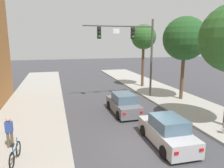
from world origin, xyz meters
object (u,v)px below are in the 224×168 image
at_px(car_lead_grey, 123,104).
at_px(car_following_silver, 167,132).
at_px(bicycle_leaning, 15,154).
at_px(traffic_signal_mast, 133,44).
at_px(street_tree_second, 185,39).
at_px(pedestrian_sidewalk_left_walker, 9,131).
at_px(street_tree_third, 144,37).

distance_m(car_lead_grey, car_following_silver, 5.61).
bearing_deg(bicycle_leaning, traffic_signal_mast, 45.30).
bearing_deg(traffic_signal_mast, street_tree_second, -22.30).
xyz_separation_m(pedestrian_sidewalk_left_walker, street_tree_second, (14.03, 6.06, 4.74)).
height_order(traffic_signal_mast, street_tree_third, traffic_signal_mast).
bearing_deg(street_tree_second, car_following_silver, -127.58).
relative_size(car_following_silver, bicycle_leaning, 2.43).
distance_m(traffic_signal_mast, car_lead_grey, 6.42).
height_order(traffic_signal_mast, car_following_silver, traffic_signal_mast).
xyz_separation_m(car_lead_grey, bicycle_leaning, (-7.02, -5.49, -0.18)).
xyz_separation_m(pedestrian_sidewalk_left_walker, street_tree_third, (12.81, 12.54, 4.99)).
relative_size(car_lead_grey, car_following_silver, 0.99).
bearing_deg(bicycle_leaning, car_following_silver, -0.59).
relative_size(car_following_silver, street_tree_second, 0.56).
relative_size(traffic_signal_mast, street_tree_second, 0.98).
bearing_deg(car_following_silver, street_tree_third, 71.73).
bearing_deg(street_tree_third, traffic_signal_mast, -123.34).
relative_size(traffic_signal_mast, bicycle_leaning, 4.25).
relative_size(car_lead_grey, street_tree_third, 0.57).
bearing_deg(pedestrian_sidewalk_left_walker, street_tree_second, 23.37).
distance_m(car_following_silver, bicycle_leaning, 7.67).
relative_size(car_lead_grey, pedestrian_sidewalk_left_walker, 2.59).
bearing_deg(bicycle_leaning, street_tree_third, 48.71).
height_order(car_following_silver, street_tree_third, street_tree_third).
bearing_deg(street_tree_third, car_lead_grey, -121.88).
height_order(car_lead_grey, street_tree_third, street_tree_third).
xyz_separation_m(car_lead_grey, street_tree_second, (6.54, 2.08, 5.08)).
xyz_separation_m(bicycle_leaning, street_tree_third, (12.33, 14.04, 5.51)).
height_order(car_lead_grey, street_tree_second, street_tree_second).
bearing_deg(street_tree_second, car_lead_grey, -162.39).
bearing_deg(car_lead_grey, car_following_silver, -83.29).
relative_size(car_lead_grey, bicycle_leaning, 2.41).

